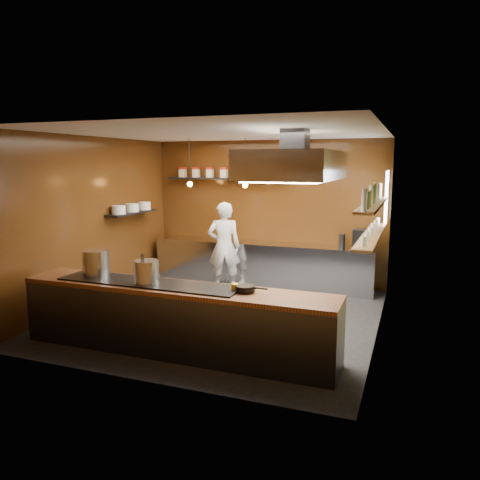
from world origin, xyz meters
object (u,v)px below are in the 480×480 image
at_px(stockpot_large, 96,263).
at_px(espresso_machine, 363,239).
at_px(chef, 224,246).
at_px(extractor_hood, 294,165).
at_px(stockpot_small, 147,272).

relative_size(stockpot_large, espresso_machine, 0.97).
distance_m(stockpot_large, chef, 3.16).
bearing_deg(extractor_hood, stockpot_small, -143.30).
bearing_deg(stockpot_small, stockpot_large, 171.63).
distance_m(stockpot_large, espresso_machine, 4.94).
distance_m(espresso_machine, chef, 2.70).
height_order(extractor_hood, chef, extractor_hood).
bearing_deg(stockpot_large, extractor_hood, 23.28).
height_order(espresso_machine, chef, chef).
bearing_deg(chef, stockpot_small, 70.14).
distance_m(extractor_hood, stockpot_large, 3.16).
bearing_deg(extractor_hood, espresso_machine, 73.43).
relative_size(extractor_hood, espresso_machine, 5.16).
xyz_separation_m(espresso_machine, chef, (-2.63, -0.56, -0.21)).
relative_size(extractor_hood, stockpot_large, 5.34).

